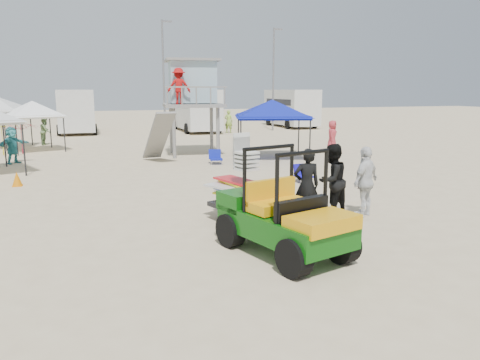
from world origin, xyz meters
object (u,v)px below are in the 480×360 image
object	(u,v)px
surf_trailer	(245,192)
lifeguard_tower	(191,86)
man_left	(306,185)
utility_cart	(284,207)
canopy_blue	(272,103)

from	to	relation	value
surf_trailer	lifeguard_tower	xyz separation A→B (m)	(1.61, 12.69, 2.65)
lifeguard_tower	man_left	bearing A→B (deg)	-90.41
utility_cart	surf_trailer	xyz separation A→B (m)	(0.01, 2.34, -0.18)
surf_trailer	canopy_blue	distance (m)	11.47
canopy_blue	man_left	bearing A→B (deg)	-108.19
man_left	utility_cart	bearing A→B (deg)	60.50
lifeguard_tower	canopy_blue	xyz separation A→B (m)	(3.35, -2.51, -0.80)
man_left	surf_trailer	bearing A→B (deg)	-3.94
man_left	canopy_blue	size ratio (longest dim) A/B	0.46
utility_cart	canopy_blue	distance (m)	13.56
surf_trailer	lifeguard_tower	bearing A→B (deg)	82.78
lifeguard_tower	utility_cart	bearing A→B (deg)	-96.14
utility_cart	man_left	world-z (taller)	utility_cart
utility_cart	lifeguard_tower	xyz separation A→B (m)	(1.62, 15.03, 2.47)
lifeguard_tower	canopy_blue	world-z (taller)	lifeguard_tower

